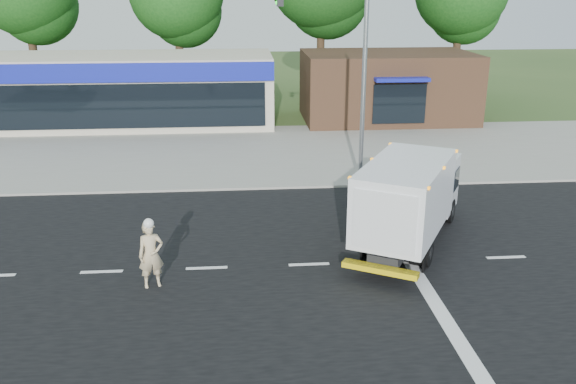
# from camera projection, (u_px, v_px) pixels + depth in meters

# --- Properties ---
(ground) EXTENTS (120.00, 120.00, 0.00)m
(ground) POSITION_uv_depth(u_px,v_px,m) (309.00, 265.00, 17.96)
(ground) COLOR #385123
(ground) RESTS_ON ground
(road_asphalt) EXTENTS (60.00, 14.00, 0.02)m
(road_asphalt) POSITION_uv_depth(u_px,v_px,m) (309.00, 265.00, 17.95)
(road_asphalt) COLOR black
(road_asphalt) RESTS_ON ground
(sidewalk) EXTENTS (60.00, 2.40, 0.12)m
(sidewalk) POSITION_uv_depth(u_px,v_px,m) (287.00, 179.00, 25.67)
(sidewalk) COLOR gray
(sidewalk) RESTS_ON ground
(parking_apron) EXTENTS (60.00, 9.00, 0.02)m
(parking_apron) POSITION_uv_depth(u_px,v_px,m) (278.00, 146.00, 31.15)
(parking_apron) COLOR gray
(parking_apron) RESTS_ON ground
(lane_markings) EXTENTS (55.20, 7.00, 0.01)m
(lane_markings) POSITION_uv_depth(u_px,v_px,m) (363.00, 284.00, 16.78)
(lane_markings) COLOR silver
(lane_markings) RESTS_ON road_asphalt
(ems_box_truck) EXTENTS (4.94, 6.68, 2.90)m
(ems_box_truck) POSITION_uv_depth(u_px,v_px,m) (410.00, 195.00, 18.85)
(ems_box_truck) COLOR black
(ems_box_truck) RESTS_ON ground
(emergency_worker) EXTENTS (0.78, 0.63, 1.99)m
(emergency_worker) POSITION_uv_depth(u_px,v_px,m) (151.00, 254.00, 16.38)
(emergency_worker) COLOR #CBB387
(emergency_worker) RESTS_ON ground
(retail_strip_mall) EXTENTS (18.00, 6.20, 4.00)m
(retail_strip_mall) POSITION_uv_depth(u_px,v_px,m) (117.00, 90.00, 35.41)
(retail_strip_mall) COLOR #BEB59E
(retail_strip_mall) RESTS_ON ground
(brown_storefront) EXTENTS (10.00, 6.70, 4.00)m
(brown_storefront) POSITION_uv_depth(u_px,v_px,m) (387.00, 86.00, 36.69)
(brown_storefront) COLOR #382316
(brown_storefront) RESTS_ON ground
(traffic_signal_pole) EXTENTS (3.51, 0.25, 8.00)m
(traffic_signal_pole) POSITION_uv_depth(u_px,v_px,m) (348.00, 63.00, 23.71)
(traffic_signal_pole) COLOR gray
(traffic_signal_pole) RESTS_ON ground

